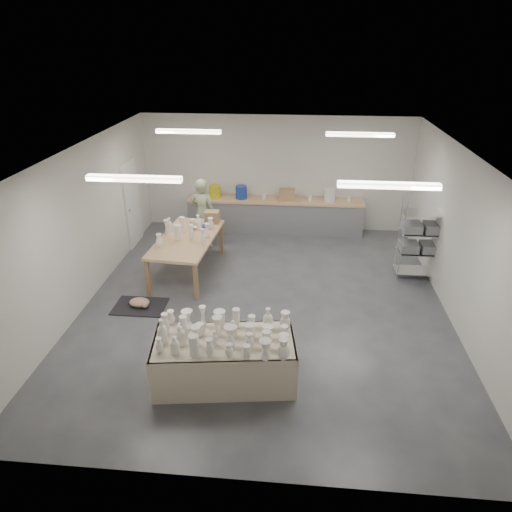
# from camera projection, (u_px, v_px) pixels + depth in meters

# --- Properties ---
(room) EXTENTS (8.00, 8.02, 3.00)m
(room) POSITION_uv_depth(u_px,v_px,m) (260.00, 203.00, 8.23)
(room) COLOR #424449
(room) RESTS_ON ground
(back_counter) EXTENTS (4.60, 0.60, 1.24)m
(back_counter) POSITION_uv_depth(u_px,v_px,m) (275.00, 214.00, 12.13)
(back_counter) COLOR tan
(back_counter) RESTS_ON ground
(wire_shelf) EXTENTS (0.88, 0.48, 1.80)m
(wire_shelf) POSITION_uv_depth(u_px,v_px,m) (421.00, 238.00, 9.64)
(wire_shelf) COLOR silver
(wire_shelf) RESTS_ON ground
(drying_table) EXTENTS (2.22, 1.26, 1.11)m
(drying_table) POSITION_uv_depth(u_px,v_px,m) (224.00, 357.00, 6.87)
(drying_table) COLOR olive
(drying_table) RESTS_ON ground
(work_table) EXTENTS (1.31, 2.36, 1.21)m
(work_table) POSITION_uv_depth(u_px,v_px,m) (189.00, 235.00, 9.94)
(work_table) COLOR tan
(work_table) RESTS_ON ground
(rug) EXTENTS (1.00, 0.70, 0.02)m
(rug) POSITION_uv_depth(u_px,v_px,m) (140.00, 306.00, 8.93)
(rug) COLOR black
(rug) RESTS_ON ground
(cat) EXTENTS (0.47, 0.40, 0.17)m
(cat) POSITION_uv_depth(u_px,v_px,m) (140.00, 303.00, 8.87)
(cat) COLOR white
(cat) RESTS_ON rug
(potter) EXTENTS (0.70, 0.53, 1.75)m
(potter) POSITION_uv_depth(u_px,v_px,m) (203.00, 213.00, 11.09)
(potter) COLOR gray
(potter) RESTS_ON ground
(red_stool) EXTENTS (0.46, 0.46, 0.34)m
(red_stool) POSITION_uv_depth(u_px,v_px,m) (206.00, 231.00, 11.58)
(red_stool) COLOR #A9181F
(red_stool) RESTS_ON ground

